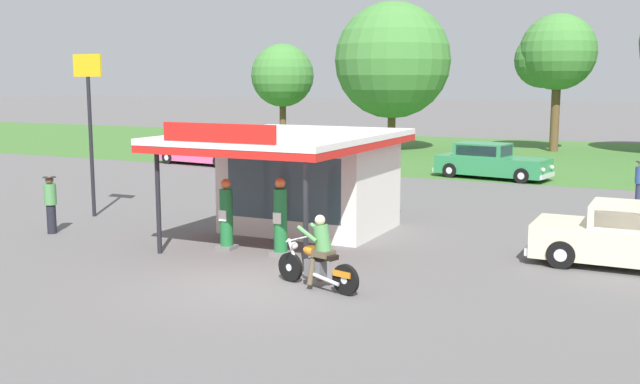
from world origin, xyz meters
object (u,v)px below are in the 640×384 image
parked_car_back_row_left (203,152)px  parked_car_back_row_far_left (490,162)px  gas_pump_offside (280,220)px  bystander_chatting_near_pumps (51,203)px  parked_car_second_row_spare (326,158)px  featured_classic_sedan (638,239)px  roadside_pole_sign (89,108)px  motorcycle_with_rider (318,258)px  gas_pump_nearside (226,217)px  bystander_strolling_foreground (640,182)px

parked_car_back_row_left → parked_car_back_row_far_left: bearing=3.6°
gas_pump_offside → bystander_chatting_near_pumps: size_ratio=1.18×
bystander_chatting_near_pumps → parked_car_second_row_spare: bearing=86.7°
gas_pump_offside → bystander_chatting_near_pumps: 7.21m
featured_classic_sedan → roadside_pole_sign: bearing=-178.6°
motorcycle_with_rider → parked_car_back_row_left: (-15.51, 18.29, -0.01)m
gas_pump_nearside → featured_classic_sedan: bearing=14.5°
parked_car_back_row_far_left → bystander_strolling_foreground: bystander_strolling_foreground is taller
motorcycle_with_rider → parked_car_back_row_left: bearing=130.3°
gas_pump_offside → parked_car_second_row_spare: (-6.23, 15.92, -0.21)m
gas_pump_nearside → parked_car_second_row_spare: gas_pump_nearside is taller
bystander_chatting_near_pumps → gas_pump_nearside: bearing=5.0°
parked_car_back_row_left → motorcycle_with_rider: bearing=-49.7°
parked_car_back_row_left → parked_car_second_row_spare: (7.13, -0.10, 0.04)m
gas_pump_offside → motorcycle_with_rider: 3.13m
parked_car_back_row_far_left → bystander_chatting_near_pumps: (-8.57, -17.45, 0.17)m
motorcycle_with_rider → featured_classic_sedan: motorcycle_with_rider is taller
bystander_strolling_foreground → bystander_chatting_near_pumps: bearing=-140.6°
featured_classic_sedan → roadside_pole_sign: 16.36m
parked_car_second_row_spare → roadside_pole_sign: 14.21m
bystander_chatting_near_pumps → motorcycle_with_rider: bearing=-10.7°
motorcycle_with_rider → bystander_chatting_near_pumps: size_ratio=1.29×
bystander_chatting_near_pumps → bystander_strolling_foreground: bearing=39.4°
gas_pump_nearside → gas_pump_offside: gas_pump_offside is taller
gas_pump_offside → featured_classic_sedan: 8.49m
gas_pump_nearside → roadside_pole_sign: bearing=161.8°
gas_pump_offside → parked_car_back_row_far_left: bearing=85.4°
parked_car_second_row_spare → bystander_chatting_near_pumps: (-0.96, -16.41, 0.20)m
motorcycle_with_rider → bystander_strolling_foreground: 15.09m
gas_pump_offside → gas_pump_nearside: bearing=-180.0°
gas_pump_nearside → parked_car_second_row_spare: bearing=106.2°
featured_classic_sedan → bystander_chatting_near_pumps: 15.59m
parked_car_back_row_far_left → parked_car_back_row_left: (-14.74, -0.94, -0.08)m
featured_classic_sedan → parked_car_back_row_left: bearing=147.8°
bystander_chatting_near_pumps → parked_car_back_row_left: bearing=110.5°
gas_pump_nearside → parked_car_back_row_left: gas_pump_nearside is taller
bystander_strolling_foreground → motorcycle_with_rider: bearing=-111.8°
motorcycle_with_rider → parked_car_back_row_far_left: bearing=92.3°
gas_pump_offside → parked_car_back_row_far_left: (1.37, 16.96, -0.18)m
parked_car_back_row_far_left → roadside_pole_sign: roadside_pole_sign is taller
bystander_chatting_near_pumps → roadside_pole_sign: size_ratio=0.32×
gas_pump_nearside → gas_pump_offside: 1.60m
motorcycle_with_rider → bystander_strolling_foreground: bearing=68.2°
parked_car_second_row_spare → roadside_pole_sign: (-1.78, -13.81, 2.80)m
gas_pump_offside → featured_classic_sedan: size_ratio=0.40×
featured_classic_sedan → bystander_chatting_near_pumps: bearing=-168.9°
roadside_pole_sign → bystander_chatting_near_pumps: bearing=-72.5°
motorcycle_with_rider → parked_car_back_row_far_left: (-0.77, 19.22, 0.06)m
parked_car_back_row_left → roadside_pole_sign: roadside_pole_sign is taller
gas_pump_nearside → bystander_chatting_near_pumps: size_ratio=1.11×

